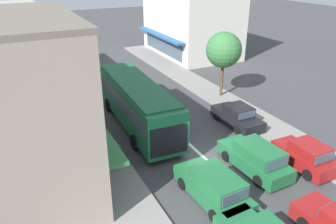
{
  "coord_description": "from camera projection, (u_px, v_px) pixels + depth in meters",
  "views": [
    {
      "loc": [
        -9.27,
        -13.8,
        10.59
      ],
      "look_at": [
        -0.19,
        4.53,
        1.2
      ],
      "focal_mm": 35.0,
      "sensor_mm": 36.0,
      "label": 1
    }
  ],
  "objects": [
    {
      "name": "wagon_behind_bus_mid",
      "position": [
        255.0,
        158.0,
        18.07
      ],
      "size": [
        2.05,
        4.56,
        1.58
      ],
      "color": "#1E6638",
      "rests_on": "ground"
    },
    {
      "name": "pedestrian_with_handbag_near",
      "position": [
        115.0,
        153.0,
        17.95
      ],
      "size": [
        0.64,
        0.43,
        1.63
      ],
      "color": "#4C4742",
      "rests_on": "sidewalk_left"
    },
    {
      "name": "city_bus",
      "position": [
        137.0,
        101.0,
        22.5
      ],
      "size": [
        3.05,
        10.95,
        3.23
      ],
      "color": "#237A4C",
      "rests_on": "ground"
    },
    {
      "name": "traffic_light_downstreet",
      "position": [
        65.0,
        50.0,
        31.78
      ],
      "size": [
        0.33,
        0.24,
        4.2
      ],
      "color": "gray",
      "rests_on": "ground"
    },
    {
      "name": "kerb_right",
      "position": [
        230.0,
        103.0,
        26.76
      ],
      "size": [
        2.8,
        44.0,
        0.12
      ],
      "primitive_type": "cube",
      "color": "gray",
      "rests_on": "ground"
    },
    {
      "name": "ground_plane",
      "position": [
        205.0,
        158.0,
        19.4
      ],
      "size": [
        140.0,
        140.0,
        0.0
      ],
      "primitive_type": "plane",
      "color": "#3F3F42"
    },
    {
      "name": "building_right_far",
      "position": [
        191.0,
        16.0,
        39.74
      ],
      "size": [
        8.72,
        12.05,
        9.36
      ],
      "color": "silver",
      "rests_on": "ground"
    },
    {
      "name": "street_tree_right",
      "position": [
        224.0,
        50.0,
        26.63
      ],
      "size": [
        2.93,
        2.93,
        5.55
      ],
      "color": "brown",
      "rests_on": "ground"
    },
    {
      "name": "parked_hatchback_kerb_front",
      "position": [
        306.0,
        156.0,
        18.34
      ],
      "size": [
        1.88,
        3.73,
        1.54
      ],
      "color": "maroon",
      "rests_on": "ground"
    },
    {
      "name": "wagon_behind_bus_near",
      "position": [
        214.0,
        187.0,
        15.72
      ],
      "size": [
        2.1,
        4.58,
        1.58
      ],
      "color": "#1E6638",
      "rests_on": "ground"
    },
    {
      "name": "parked_sedan_kerb_second",
      "position": [
        237.0,
        116.0,
        23.13
      ],
      "size": [
        1.92,
        4.21,
        1.47
      ],
      "color": "black",
      "rests_on": "ground"
    },
    {
      "name": "lane_centre_line",
      "position": [
        174.0,
        130.0,
        22.65
      ],
      "size": [
        0.2,
        28.0,
        0.01
      ],
      "primitive_type": "cube",
      "color": "silver",
      "rests_on": "ground"
    },
    {
      "name": "sidewalk_left",
      "position": [
        68.0,
        138.0,
        21.51
      ],
      "size": [
        5.2,
        44.0,
        0.14
      ],
      "primitive_type": "cube",
      "color": "gray",
      "rests_on": "ground"
    }
  ]
}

